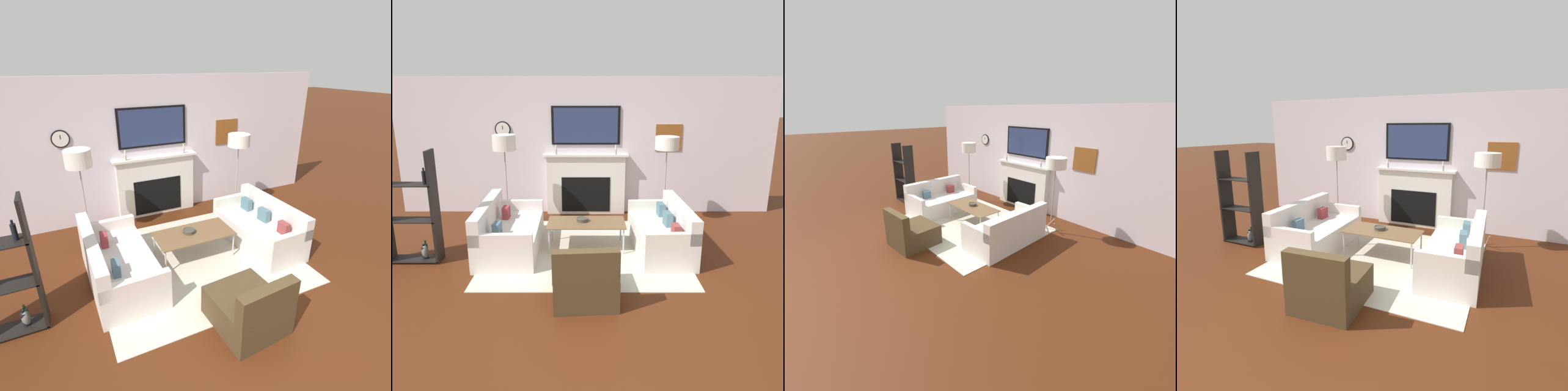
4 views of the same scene
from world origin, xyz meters
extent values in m
plane|color=#49200D|center=(0.00, 0.00, 0.00)|extent=(60.00, 60.00, 0.00)
cube|color=silver|center=(0.00, 4.27, 1.35)|extent=(7.54, 0.07, 2.70)
cube|color=silver|center=(0.00, 4.15, 0.59)|extent=(1.56, 0.16, 1.18)
cube|color=black|center=(0.00, 4.07, 0.41)|extent=(0.97, 0.01, 0.71)
cube|color=silver|center=(0.00, 4.13, 1.20)|extent=(1.68, 0.22, 0.04)
cylinder|color=#B2AD9E|center=(-0.59, 4.10, 1.27)|extent=(0.04, 0.04, 0.10)
cylinder|color=white|center=(-0.59, 4.10, 1.37)|extent=(0.03, 0.03, 0.09)
cylinder|color=#B2AD9E|center=(0.59, 4.10, 1.27)|extent=(0.04, 0.04, 0.10)
cylinder|color=white|center=(0.59, 4.10, 1.37)|extent=(0.03, 0.03, 0.09)
cube|color=black|center=(0.00, 4.22, 1.78)|extent=(1.34, 0.04, 0.75)
cube|color=navy|center=(0.00, 4.20, 1.78)|extent=(1.25, 0.01, 0.67)
cylinder|color=black|center=(-1.63, 4.22, 1.70)|extent=(0.31, 0.02, 0.31)
cylinder|color=silver|center=(-1.63, 4.20, 1.70)|extent=(0.26, 0.00, 0.26)
cube|color=black|center=(-1.63, 4.20, 1.74)|extent=(0.01, 0.00, 0.07)
cube|color=brown|center=(1.63, 4.22, 1.54)|extent=(0.52, 0.02, 0.52)
cube|color=beige|center=(0.00, 2.29, 0.01)|extent=(3.04, 2.65, 0.01)
cube|color=silver|center=(-1.17, 2.29, 0.20)|extent=(0.92, 1.73, 0.40)
cube|color=silver|center=(-1.53, 2.28, 0.59)|extent=(0.21, 1.71, 0.38)
cube|color=silver|center=(-1.19, 3.09, 0.49)|extent=(0.87, 0.12, 0.18)
cube|color=silver|center=(-1.15, 1.49, 0.49)|extent=(0.87, 0.12, 0.18)
cube|color=maroon|center=(-1.31, 2.66, 0.50)|extent=(0.11, 0.20, 0.20)
cube|color=#476779|center=(-1.29, 1.91, 0.50)|extent=(0.11, 0.19, 0.19)
cube|color=silver|center=(1.17, 2.29, 0.21)|extent=(0.84, 1.70, 0.41)
cube|color=silver|center=(1.48, 2.30, 0.59)|extent=(0.23, 1.68, 0.35)
cube|color=silver|center=(1.20, 1.50, 0.50)|extent=(0.78, 0.13, 0.18)
cube|color=silver|center=(1.14, 3.07, 0.50)|extent=(0.78, 0.13, 0.18)
cube|color=brown|center=(1.31, 1.80, 0.51)|extent=(0.11, 0.20, 0.19)
cube|color=slate|center=(1.29, 2.29, 0.52)|extent=(0.12, 0.22, 0.22)
cube|color=slate|center=(1.27, 2.78, 0.52)|extent=(0.11, 0.22, 0.21)
cube|color=#46351F|center=(0.00, 0.87, 0.20)|extent=(0.81, 0.87, 0.39)
cube|color=#46351F|center=(0.02, 0.53, 0.58)|extent=(0.76, 0.19, 0.37)
cube|color=brown|center=(0.02, 2.38, 0.43)|extent=(1.22, 0.61, 0.02)
cylinder|color=#B7B7BC|center=(-0.56, 2.12, 0.21)|extent=(0.02, 0.02, 0.42)
cylinder|color=#B7B7BC|center=(0.59, 2.12, 0.21)|extent=(0.02, 0.02, 0.42)
cylinder|color=#B7B7BC|center=(-0.56, 2.65, 0.21)|extent=(0.02, 0.02, 0.42)
cylinder|color=#B7B7BC|center=(0.59, 2.65, 0.21)|extent=(0.02, 0.02, 0.42)
cylinder|color=#443D31|center=(-0.05, 2.42, 0.46)|extent=(0.18, 0.18, 0.05)
torus|color=#383D34|center=(-0.05, 2.42, 0.48)|extent=(0.19, 0.19, 0.02)
cylinder|color=#9E998E|center=(-1.34, 3.46, 0.13)|extent=(0.09, 0.23, 0.27)
cylinder|color=#9E998E|center=(-1.53, 3.51, 0.13)|extent=(0.17, 0.19, 0.27)
cylinder|color=#9E998E|center=(-1.47, 3.32, 0.13)|extent=(0.23, 0.07, 0.27)
cylinder|color=#9E998E|center=(-1.45, 3.43, 0.83)|extent=(0.02, 0.02, 1.16)
cylinder|color=white|center=(-1.45, 3.43, 1.55)|extent=(0.41, 0.41, 0.28)
cylinder|color=#9E998E|center=(1.55, 3.46, 0.13)|extent=(0.09, 0.23, 0.27)
cylinder|color=#9E998E|center=(1.37, 3.51, 0.13)|extent=(0.17, 0.19, 0.27)
cylinder|color=#9E998E|center=(1.42, 3.32, 0.13)|extent=(0.23, 0.07, 0.27)
cylinder|color=#9E998E|center=(1.45, 3.43, 0.84)|extent=(0.02, 0.02, 1.17)
cylinder|color=white|center=(1.45, 3.43, 1.54)|extent=(0.42, 0.42, 0.23)
cube|color=black|center=(-2.89, 1.90, 0.83)|extent=(0.04, 0.28, 1.67)
cube|color=black|center=(-2.16, 1.90, 0.83)|extent=(0.04, 0.28, 1.67)
cube|color=black|center=(-2.52, 1.90, 0.03)|extent=(0.77, 0.28, 0.02)
cube|color=black|center=(-2.52, 1.90, 0.64)|extent=(0.77, 0.28, 0.01)
cube|color=black|center=(-2.52, 1.90, 1.17)|extent=(0.77, 0.28, 0.02)
ellipsoid|color=slate|center=(-2.38, 1.90, 0.14)|extent=(0.10, 0.10, 0.21)
cylinder|color=black|center=(-2.26, 1.90, 1.27)|extent=(0.06, 0.06, 0.19)
cylinder|color=black|center=(-2.26, 1.90, 1.39)|extent=(0.03, 0.03, 0.05)
cylinder|color=#194223|center=(-2.38, 1.93, 0.14)|extent=(0.06, 0.06, 0.22)
cylinder|color=#194223|center=(-2.38, 1.93, 0.28)|extent=(0.03, 0.03, 0.05)
cylinder|color=black|center=(-2.39, 1.90, 0.13)|extent=(0.07, 0.07, 0.18)
cylinder|color=black|center=(-2.39, 1.90, 0.24)|extent=(0.03, 0.03, 0.05)
camera|label=1|loc=(-1.72, -1.39, 2.89)|focal=28.00mm
camera|label=2|loc=(0.04, -3.31, 2.49)|focal=35.00mm
camera|label=3|loc=(4.45, -1.19, 2.60)|focal=24.00mm
camera|label=4|loc=(1.81, -1.93, 2.07)|focal=28.00mm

